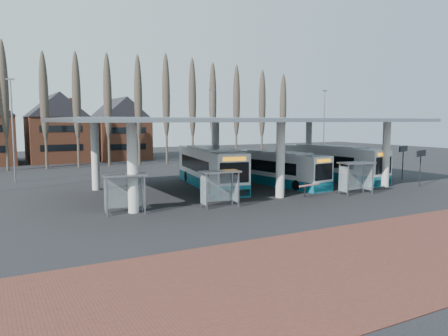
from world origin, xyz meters
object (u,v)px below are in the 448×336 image
bus_2 (278,169)px  bus_1 (210,168)px  shelter_0 (124,185)px  shelter_1 (219,181)px  bus_3 (330,163)px  shelter_2 (355,171)px

bus_2 → bus_1: bearing=155.1°
shelter_0 → shelter_1: size_ratio=1.03×
bus_1 → shelter_0: bearing=-132.5°
bus_2 → shelter_0: 17.66m
bus_1 → shelter_1: bus_1 is taller
bus_3 → shelter_1: 18.87m
shelter_0 → shelter_1: shelter_0 is taller
shelter_0 → shelter_2: size_ratio=0.99×
bus_1 → shelter_2: bearing=-39.0°
bus_3 → shelter_1: bearing=-162.9°
bus_3 → shelter_0: bus_3 is taller
shelter_0 → bus_3: bearing=24.4°
bus_2 → shelter_1: size_ratio=3.99×
bus_2 → shelter_1: bearing=-151.9°
shelter_0 → shelter_1: (6.50, -1.10, -0.02)m
bus_1 → shelter_0: (-10.39, -7.98, 0.19)m
bus_3 → shelter_2: bearing=-126.8°
bus_3 → shelter_2: (-4.83, -8.33, 0.30)m
bus_3 → shelter_0: bearing=-171.4°
shelter_1 → bus_3: bearing=30.0°
shelter_2 → bus_1: bearing=138.3°
shelter_1 → bus_1: bearing=73.1°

